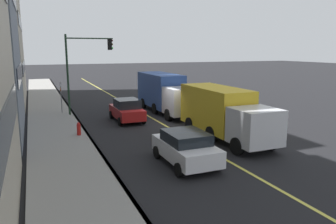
{
  "coord_description": "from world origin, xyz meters",
  "views": [
    {
      "loc": [
        -21.24,
        8.42,
        5.28
      ],
      "look_at": [
        -1.8,
        0.29,
        1.21
      ],
      "focal_mm": 34.89,
      "sensor_mm": 36.0,
      "label": 1
    }
  ],
  "objects_px": {
    "car_white": "(186,147)",
    "fire_hydrant": "(79,130)",
    "truck_yellow": "(223,112)",
    "car_red": "(127,110)",
    "traffic_light_mast": "(84,61)",
    "street_sign_post": "(61,96)",
    "truck_blue": "(165,92)"
  },
  "relations": [
    {
      "from": "car_white",
      "to": "traffic_light_mast",
      "type": "distance_m",
      "value": 14.14
    },
    {
      "from": "traffic_light_mast",
      "to": "fire_hydrant",
      "type": "height_order",
      "value": "traffic_light_mast"
    },
    {
      "from": "car_white",
      "to": "truck_blue",
      "type": "bearing_deg",
      "value": -17.69
    },
    {
      "from": "truck_yellow",
      "to": "fire_hydrant",
      "type": "relative_size",
      "value": 8.27
    },
    {
      "from": "traffic_light_mast",
      "to": "truck_blue",
      "type": "bearing_deg",
      "value": -101.27
    },
    {
      "from": "street_sign_post",
      "to": "fire_hydrant",
      "type": "xyz_separation_m",
      "value": [
        -7.84,
        -0.31,
        -1.09
      ]
    },
    {
      "from": "car_white",
      "to": "fire_hydrant",
      "type": "xyz_separation_m",
      "value": [
        6.7,
        3.95,
        -0.34
      ]
    },
    {
      "from": "car_red",
      "to": "car_white",
      "type": "bearing_deg",
      "value": -179.92
    },
    {
      "from": "truck_blue",
      "to": "street_sign_post",
      "type": "xyz_separation_m",
      "value": [
        2.33,
        8.15,
        -0.15
      ]
    },
    {
      "from": "traffic_light_mast",
      "to": "fire_hydrant",
      "type": "relative_size",
      "value": 6.82
    },
    {
      "from": "traffic_light_mast",
      "to": "street_sign_post",
      "type": "xyz_separation_m",
      "value": [
        1.07,
        1.82,
        -2.78
      ]
    },
    {
      "from": "truck_blue",
      "to": "fire_hydrant",
      "type": "height_order",
      "value": "truck_blue"
    },
    {
      "from": "truck_yellow",
      "to": "street_sign_post",
      "type": "height_order",
      "value": "truck_yellow"
    },
    {
      "from": "street_sign_post",
      "to": "truck_blue",
      "type": "bearing_deg",
      "value": -105.97
    },
    {
      "from": "traffic_light_mast",
      "to": "car_red",
      "type": "bearing_deg",
      "value": -144.84
    },
    {
      "from": "car_red",
      "to": "fire_hydrant",
      "type": "distance_m",
      "value": 5.17
    },
    {
      "from": "truck_blue",
      "to": "fire_hydrant",
      "type": "xyz_separation_m",
      "value": [
        -5.51,
        7.85,
        -1.24
      ]
    },
    {
      "from": "car_white",
      "to": "truck_yellow",
      "type": "distance_m",
      "value": 5.25
    },
    {
      "from": "car_white",
      "to": "car_red",
      "type": "distance_m",
      "value": 10.03
    },
    {
      "from": "car_white",
      "to": "fire_hydrant",
      "type": "bearing_deg",
      "value": 30.52
    },
    {
      "from": "truck_blue",
      "to": "traffic_light_mast",
      "type": "height_order",
      "value": "traffic_light_mast"
    },
    {
      "from": "car_red",
      "to": "truck_yellow",
      "type": "xyz_separation_m",
      "value": [
        -6.78,
        -4.06,
        0.76
      ]
    },
    {
      "from": "truck_yellow",
      "to": "car_red",
      "type": "bearing_deg",
      "value": 30.89
    },
    {
      "from": "fire_hydrant",
      "to": "car_red",
      "type": "bearing_deg",
      "value": -49.81
    },
    {
      "from": "street_sign_post",
      "to": "fire_hydrant",
      "type": "distance_m",
      "value": 7.92
    },
    {
      "from": "truck_blue",
      "to": "fire_hydrant",
      "type": "bearing_deg",
      "value": 125.06
    },
    {
      "from": "traffic_light_mast",
      "to": "street_sign_post",
      "type": "height_order",
      "value": "traffic_light_mast"
    },
    {
      "from": "truck_blue",
      "to": "fire_hydrant",
      "type": "relative_size",
      "value": 9.0
    },
    {
      "from": "car_red",
      "to": "fire_hydrant",
      "type": "xyz_separation_m",
      "value": [
        -3.33,
        3.94,
        -0.37
      ]
    },
    {
      "from": "truck_blue",
      "to": "street_sign_post",
      "type": "distance_m",
      "value": 8.48
    },
    {
      "from": "fire_hydrant",
      "to": "traffic_light_mast",
      "type": "bearing_deg",
      "value": -12.6
    },
    {
      "from": "street_sign_post",
      "to": "car_red",
      "type": "bearing_deg",
      "value": -136.76
    }
  ]
}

